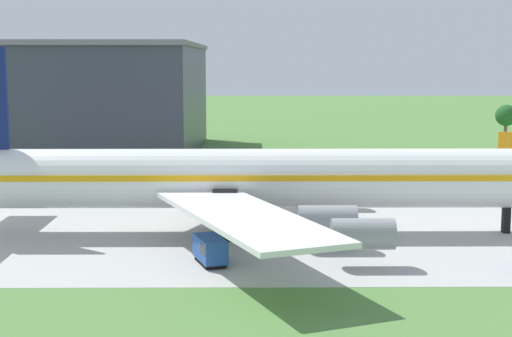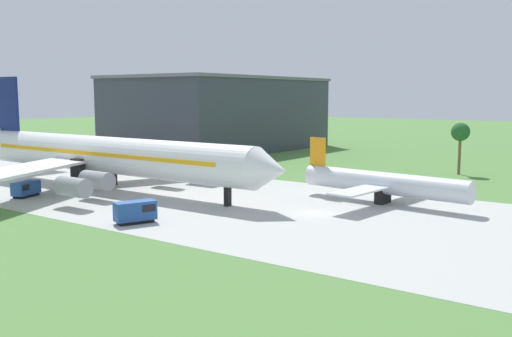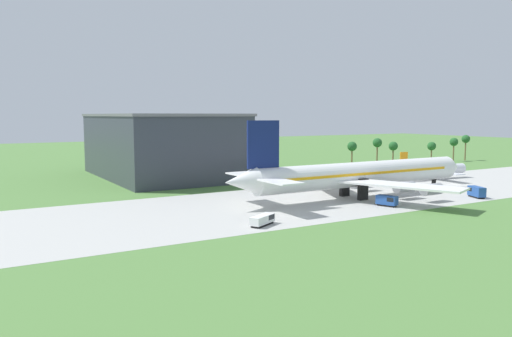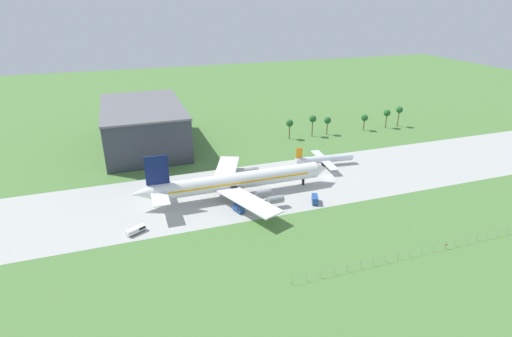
% 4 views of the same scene
% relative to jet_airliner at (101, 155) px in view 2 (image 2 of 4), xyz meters
% --- Properties ---
extents(ground_plane, '(600.00, 600.00, 0.00)m').
position_rel_jet_airliner_xyz_m(ground_plane, '(39.17, 2.80, -5.65)').
color(ground_plane, '#517F3D').
extents(taxiway_strip, '(320.00, 44.00, 0.02)m').
position_rel_jet_airliner_xyz_m(taxiway_strip, '(39.17, 2.80, -5.64)').
color(taxiway_strip, '#B2B2AD').
rests_on(taxiway_strip, ground_plane).
extents(jet_airliner, '(73.30, 54.99, 18.90)m').
position_rel_jet_airliner_xyz_m(jet_airliner, '(0.00, 0.00, 0.00)').
color(jet_airliner, white).
rests_on(jet_airliner, ground_plane).
extents(regional_aircraft, '(25.72, 23.25, 8.93)m').
position_rel_jet_airliner_xyz_m(regional_aircraft, '(43.56, 14.65, -2.71)').
color(regional_aircraft, silver).
rests_on(regional_aircraft, ground_plane).
extents(baggage_tug, '(3.34, 4.94, 2.37)m').
position_rel_jet_airliner_xyz_m(baggage_tug, '(-2.75, -12.25, -4.36)').
color(baggage_tug, black).
rests_on(baggage_tug, ground_plane).
extents(catering_van, '(3.73, 5.32, 2.70)m').
position_rel_jet_airliner_xyz_m(catering_van, '(24.51, -14.74, -4.20)').
color(catering_van, black).
rests_on(catering_van, ground_plane).
extents(terminal_building, '(36.72, 61.20, 20.45)m').
position_rel_jet_airliner_xyz_m(terminal_building, '(-26.90, 64.89, 4.60)').
color(terminal_building, '#333842').
rests_on(terminal_building, ground_plane).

